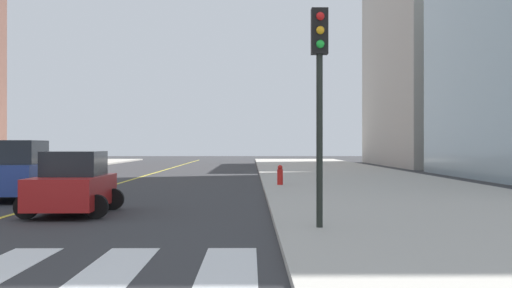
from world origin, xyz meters
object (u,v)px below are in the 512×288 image
at_px(fire_hydrant, 280,175).
at_px(traffic_light_near_corner, 320,73).
at_px(car_blue_third, 17,172).
at_px(car_red_nearest, 73,185).

bearing_deg(fire_hydrant, traffic_light_near_corner, -89.33).
height_order(car_blue_third, fire_hydrant, car_blue_third).
height_order(traffic_light_near_corner, fire_hydrant, traffic_light_near_corner).
xyz_separation_m(traffic_light_near_corner, fire_hydrant, (-0.18, 15.66, -2.92)).
bearing_deg(traffic_light_near_corner, car_red_nearest, -33.75).
relative_size(car_blue_third, traffic_light_near_corner, 1.01).
distance_m(car_red_nearest, car_blue_third, 5.94).
distance_m(car_blue_third, fire_hydrant, 11.54).
bearing_deg(car_red_nearest, car_blue_third, -57.57).
distance_m(car_blue_third, traffic_light_near_corner, 13.72).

